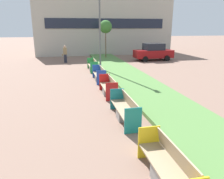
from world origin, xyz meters
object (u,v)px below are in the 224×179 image
Objects in this scene: street_lamp_post at (100,12)px; pedestrian_walking at (65,54)px; sapling_tree_far at (106,27)px; bench_teal_frame at (125,110)px; bench_blue_frame at (99,75)px; bench_green_frame at (93,66)px; parked_car_distant at (153,52)px; bench_red_frame at (109,88)px; bench_yellow_frame at (167,169)px.

street_lamp_post reaches higher than pedestrian_walking.
sapling_tree_far is (1.71, 6.92, -1.12)m from street_lamp_post.
bench_teal_frame is 0.57× the size of sapling_tree_far.
bench_blue_frame is 3.75m from bench_green_frame.
sapling_tree_far is 5.59m from pedestrian_walking.
bench_green_frame is 8.68m from parked_car_distant.
street_lamp_post is 9.14m from parked_car_distant.
bench_teal_frame is 0.29× the size of street_lamp_post.
bench_teal_frame is at bearing -118.67° from parked_car_distant.
street_lamp_post is 2.02× the size of parked_car_distant.
sapling_tree_far reaches higher than bench_blue_frame.
bench_red_frame is 13.80m from parked_car_distant.
bench_blue_frame is 0.93× the size of bench_green_frame.
parked_car_distant reaches higher than pedestrian_walking.
bench_red_frame and bench_green_frame have the same top height.
street_lamp_post is (0.61, 6.77, 4.35)m from bench_red_frame.
sapling_tree_far is (2.33, 13.70, 3.22)m from bench_red_frame.
pedestrian_walking is at bearing 119.01° from street_lamp_post.
bench_green_frame is at bearing -109.26° from sapling_tree_far.
street_lamp_post is (0.61, 13.96, 4.34)m from bench_yellow_frame.
sapling_tree_far is (2.33, 10.40, 3.22)m from bench_blue_frame.
sapling_tree_far reaches higher than bench_red_frame.
bench_yellow_frame is 1.01× the size of bench_blue_frame.
street_lamp_post reaches higher than bench_red_frame.
pedestrian_walking is 9.59m from parked_car_distant.
bench_green_frame is (0.00, 14.23, 0.00)m from bench_yellow_frame.
bench_teal_frame is 1.39× the size of pedestrian_walking.
street_lamp_post reaches higher than bench_yellow_frame.
parked_car_distant is at bearing 48.87° from bench_blue_frame.
sapling_tree_far reaches higher than bench_teal_frame.
bench_blue_frame is (-0.00, 10.48, -0.00)m from bench_yellow_frame.
bench_yellow_frame is at bearing -89.99° from bench_red_frame.
bench_yellow_frame and bench_teal_frame have the same top height.
bench_red_frame is 7.05m from bench_green_frame.
sapling_tree_far is 1.01× the size of parked_car_distant.
street_lamp_post reaches higher than bench_teal_frame.
bench_blue_frame is 0.52× the size of parked_car_distant.
bench_yellow_frame is 1.25× the size of pedestrian_walking.
bench_yellow_frame is 7.18m from bench_red_frame.
bench_red_frame is at bearing -124.87° from parked_car_distant.
street_lamp_post is 7.05m from pedestrian_walking.
pedestrian_walking is at bearing 104.65° from bench_blue_frame.
pedestrian_walking is at bearing 100.72° from bench_red_frame.
bench_teal_frame is at bearing -89.94° from bench_red_frame.
sapling_tree_far is 6.02m from parked_car_distant.
pedestrian_walking is (-2.26, 11.96, 0.54)m from bench_red_frame.
bench_blue_frame is (0.00, 3.30, 0.00)m from bench_red_frame.
bench_teal_frame is 6.69m from bench_blue_frame.
bench_green_frame is 0.55× the size of sapling_tree_far.
sapling_tree_far is (2.32, 17.10, 3.21)m from bench_teal_frame.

